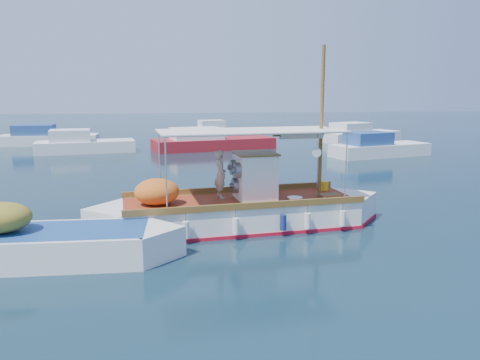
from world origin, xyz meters
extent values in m
plane|color=black|center=(0.00, 0.00, 0.00)|extent=(160.00, 160.00, 0.00)
cube|color=white|center=(-0.80, 0.04, 0.33)|extent=(7.28, 3.10, 1.04)
cube|color=white|center=(-4.31, -0.34, 0.33)|extent=(2.34, 2.34, 1.04)
cube|color=white|center=(2.71, 0.41, 0.33)|extent=(2.34, 2.34, 1.04)
cube|color=#AF1124|center=(-0.80, 0.04, 0.02)|extent=(7.38, 3.18, 0.17)
cube|color=maroon|center=(-0.80, 0.04, 0.83)|extent=(7.26, 2.91, 0.06)
cube|color=brown|center=(-0.93, 1.22, 0.94)|extent=(7.13, 0.86, 0.19)
cube|color=brown|center=(-0.67, -1.14, 0.94)|extent=(7.13, 0.86, 0.19)
cube|color=white|center=(-0.33, 0.09, 1.55)|extent=(1.26, 1.34, 1.41)
cube|color=brown|center=(-0.33, 0.09, 2.29)|extent=(1.36, 1.44, 0.06)
cylinder|color=slate|center=(-0.91, -0.28, 1.84)|extent=(0.26, 0.49, 0.47)
cylinder|color=slate|center=(-0.97, 0.32, 1.84)|extent=(0.26, 0.49, 0.47)
cylinder|color=slate|center=(-0.94, 0.02, 1.32)|extent=(0.26, 0.49, 0.47)
cylinder|color=brown|center=(1.82, 0.32, 3.20)|extent=(0.12, 0.12, 4.71)
cylinder|color=brown|center=(1.07, 0.24, 2.83)|extent=(1.69, 0.26, 0.08)
cylinder|color=silver|center=(-3.25, 0.81, 1.91)|extent=(0.05, 0.05, 2.12)
cylinder|color=silver|center=(-3.03, -1.25, 1.91)|extent=(0.05, 0.05, 2.12)
cylinder|color=silver|center=(2.09, 1.39, 1.91)|extent=(0.05, 0.05, 2.12)
cylinder|color=silver|center=(2.31, -0.67, 1.91)|extent=(0.05, 0.05, 2.12)
cube|color=silver|center=(-0.47, 0.07, 2.99)|extent=(5.77, 2.84, 0.04)
ellipsoid|color=orange|center=(-3.33, -0.24, 1.24)|extent=(1.43, 1.26, 0.79)
cube|color=#EEB115|center=(0.36, 0.68, 1.04)|extent=(0.25, 0.19, 0.38)
cylinder|color=#EEB115|center=(2.22, 1.02, 1.01)|extent=(0.31, 0.31, 0.32)
cube|color=brown|center=(2.05, -0.04, 0.90)|extent=(0.65, 0.49, 0.11)
cylinder|color=#B2B2B2|center=(0.85, -0.31, 0.90)|extent=(0.52, 0.52, 0.11)
cylinder|color=white|center=(1.37, -0.73, 2.38)|extent=(0.28, 0.06, 0.28)
cylinder|color=white|center=(-2.53, -1.48, 0.42)|extent=(0.21, 0.21, 0.45)
cylinder|color=navy|center=(0.28, -1.17, 0.42)|extent=(0.21, 0.21, 0.45)
cylinder|color=white|center=(2.15, -0.97, 0.42)|extent=(0.21, 0.21, 0.45)
imported|color=#ADA590|center=(-1.38, 0.37, 1.61)|extent=(0.47, 0.62, 1.51)
cube|color=white|center=(-6.12, -2.28, 0.28)|extent=(5.19, 2.16, 1.00)
cube|color=white|center=(-3.56, -2.35, 0.28)|extent=(2.00, 2.00, 1.00)
cube|color=navy|center=(-6.12, -2.28, 0.76)|extent=(5.18, 1.93, 0.06)
ellipsoid|color=olive|center=(-7.02, -2.25, 1.15)|extent=(1.51, 1.25, 0.74)
cube|color=silver|center=(-8.79, 19.60, 0.30)|extent=(6.86, 3.44, 1.00)
cube|color=silver|center=(-9.76, 19.44, 1.20)|extent=(2.92, 2.44, 0.80)
cube|color=maroon|center=(0.18, 20.09, 0.30)|extent=(9.19, 4.75, 1.00)
cube|color=silver|center=(-1.10, 19.79, 1.20)|extent=(3.97, 3.13, 0.80)
cube|color=silver|center=(10.60, 14.82, 0.30)|extent=(7.02, 3.88, 1.00)
cube|color=navy|center=(9.64, 14.55, 1.20)|extent=(3.07, 2.51, 0.80)
cube|color=silver|center=(13.05, 24.10, 0.30)|extent=(7.69, 5.11, 1.00)
cube|color=silver|center=(12.05, 23.70, 1.20)|extent=(3.51, 3.13, 0.80)
cube|color=silver|center=(-12.47, 24.84, 0.30)|extent=(7.44, 2.44, 1.00)
cube|color=navy|center=(-13.58, 24.82, 1.20)|extent=(3.00, 2.01, 0.80)
cube|color=silver|center=(1.55, 28.94, 0.30)|extent=(5.76, 3.06, 1.00)
cube|color=silver|center=(0.75, 28.78, 1.20)|extent=(2.49, 2.10, 0.80)
camera|label=1|loc=(-2.84, -13.92, 4.15)|focal=35.00mm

